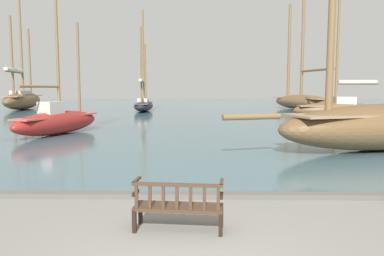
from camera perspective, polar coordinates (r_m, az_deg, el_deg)
harbor_water at (r=48.77m, az=0.75°, el=3.08°), size 100.00×80.00×0.08m
quay_edge_kerb at (r=8.91m, az=0.14°, el=-10.22°), size 40.00×0.30×0.12m
park_bench at (r=6.86m, az=-2.08°, el=-11.67°), size 1.64×0.66×0.92m
sailboat_nearest_port at (r=21.58m, az=-19.78°, el=1.16°), size 3.52×6.68×9.08m
sailboat_centre_channel at (r=41.33m, az=-7.38°, el=3.77°), size 2.22×7.50×10.91m
sailboat_far_starboard at (r=33.03m, az=21.37°, el=2.80°), size 7.27×2.18×9.96m
sailboat_distant_harbor at (r=46.08m, az=16.43°, el=4.23°), size 6.20×12.45×17.49m
sailboat_outer_starboard at (r=48.93m, az=-24.41°, el=4.11°), size 4.21×11.64×13.42m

